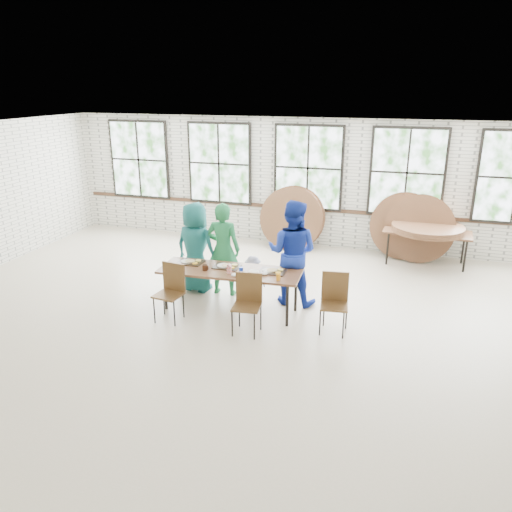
{
  "coord_description": "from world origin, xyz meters",
  "views": [
    {
      "loc": [
        2.3,
        -6.95,
        3.72
      ],
      "look_at": [
        0.0,
        0.4,
        1.05
      ],
      "focal_mm": 35.0,
      "sensor_mm": 36.0,
      "label": 1
    }
  ],
  "objects": [
    {
      "name": "storage_table",
      "position": [
        2.74,
        3.89,
        0.69
      ],
      "size": [
        1.84,
        0.85,
        0.74
      ],
      "rotation": [
        0.0,
        0.0,
        -0.06
      ],
      "color": "brown",
      "rests_on": "ground"
    },
    {
      "name": "room",
      "position": [
        0.0,
        4.44,
        1.83
      ],
      "size": [
        12.0,
        12.0,
        12.0
      ],
      "color": "beige",
      "rests_on": "ground"
    },
    {
      "name": "round_tops_stacked",
      "position": [
        2.74,
        3.89,
        0.8
      ],
      "size": [
        1.5,
        1.5,
        0.13
      ],
      "color": "brown",
      "rests_on": "storage_table"
    },
    {
      "name": "chair_near_right",
      "position": [
        0.05,
        -0.19,
        0.56
      ],
      "size": [
        0.46,
        0.45,
        0.95
      ],
      "rotation": [
        0.0,
        0.0,
        0.11
      ],
      "color": "#52361B",
      "rests_on": "ground"
    },
    {
      "name": "adult_blue",
      "position": [
        0.45,
        1.09,
        0.93
      ],
      "size": [
        0.95,
        0.76,
        1.86
      ],
      "primitive_type": "imported",
      "rotation": [
        0.0,
        0.0,
        3.08
      ],
      "color": "#162E9C",
      "rests_on": "ground"
    },
    {
      "name": "round_tops_leaning",
      "position": [
        1.07,
        4.12,
        0.73
      ],
      "size": [
        4.38,
        0.5,
        1.48
      ],
      "color": "brown",
      "rests_on": "ground"
    },
    {
      "name": "chair_near_left",
      "position": [
        -1.29,
        -0.15,
        0.56
      ],
      "size": [
        0.47,
        0.46,
        0.95
      ],
      "rotation": [
        0.0,
        0.0,
        -0.13
      ],
      "color": "#52361B",
      "rests_on": "ground"
    },
    {
      "name": "adult_green",
      "position": [
        -0.84,
        1.09,
        0.86
      ],
      "size": [
        0.65,
        0.45,
        1.73
      ],
      "primitive_type": "imported",
      "rotation": [
        0.0,
        0.0,
        3.2
      ],
      "color": "#1E733E",
      "rests_on": "ground"
    },
    {
      "name": "tabletop_clutter",
      "position": [
        -0.36,
        0.43,
        0.77
      ],
      "size": [
        1.94,
        0.6,
        0.11
      ],
      "color": "black",
      "rests_on": "dining_table"
    },
    {
      "name": "toddler",
      "position": [
        -0.28,
        1.09,
        0.39
      ],
      "size": [
        0.58,
        0.44,
        0.79
      ],
      "primitive_type": "imported",
      "rotation": [
        0.0,
        0.0,
        2.82
      ],
      "color": "#14163F",
      "rests_on": "ground"
    },
    {
      "name": "adult_teal",
      "position": [
        -1.39,
        1.09,
        0.85
      ],
      "size": [
        0.9,
        0.66,
        1.7
      ],
      "primitive_type": "imported",
      "rotation": [
        0.0,
        0.0,
        2.99
      ],
      "color": "#195E60",
      "rests_on": "ground"
    },
    {
      "name": "chair_spare",
      "position": [
        1.34,
        0.24,
        0.56
      ],
      "size": [
        0.47,
        0.46,
        0.95
      ],
      "rotation": [
        0.0,
        0.0,
        0.14
      ],
      "color": "#52361B",
      "rests_on": "ground"
    },
    {
      "name": "dining_table",
      "position": [
        -0.47,
        0.44,
        0.69
      ],
      "size": [
        2.44,
        0.93,
        0.74
      ],
      "rotation": [
        0.0,
        0.0,
        0.05
      ],
      "color": "brown",
      "rests_on": "ground"
    }
  ]
}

